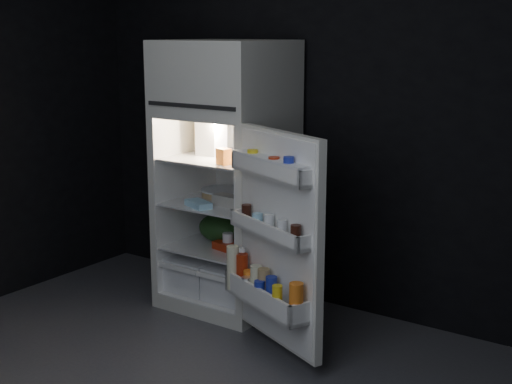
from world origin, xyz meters
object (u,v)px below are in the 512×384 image
Objects in this scene: refrigerator at (228,166)px; egg_carton at (231,201)px; fridge_door at (275,243)px; yogurt_tray at (235,247)px; milk_jug at (211,137)px.

refrigerator reaches higher than egg_carton.
yogurt_tray is (-0.58, 0.41, -0.23)m from fridge_door.
milk_jug is (-0.84, 0.50, 0.46)m from fridge_door.
refrigerator is at bearing 143.87° from fridge_door.
fridge_door reaches higher than egg_carton.
fridge_door is at bearing -35.02° from milk_jug.
milk_jug reaches higher than egg_carton.
refrigerator reaches higher than fridge_door.
egg_carton is 0.31m from yogurt_tray.
yogurt_tray is at bearing 37.68° from egg_carton.
refrigerator reaches higher than milk_jug.
refrigerator is 0.23m from milk_jug.
fridge_door is at bearing -36.13° from refrigerator.
yogurt_tray is at bearing -40.01° from refrigerator.
milk_jug is 0.75m from yogurt_tray.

